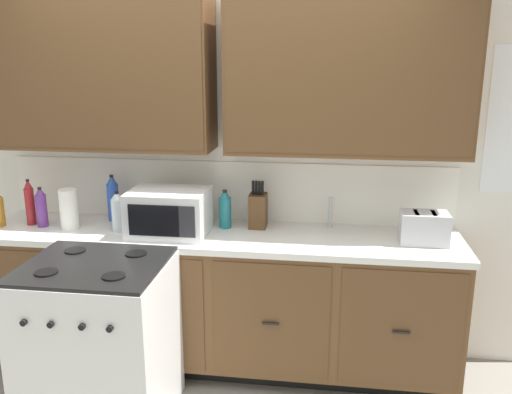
{
  "coord_description": "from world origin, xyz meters",
  "views": [
    {
      "loc": [
        0.69,
        -2.88,
        2.02
      ],
      "look_at": [
        0.25,
        0.27,
        1.18
      ],
      "focal_mm": 37.98,
      "sensor_mm": 36.0,
      "label": 1
    }
  ],
  "objects": [
    {
      "name": "bottle_clear",
      "position": [
        -0.63,
        0.25,
        1.06
      ],
      "size": [
        0.08,
        0.08,
        0.26
      ],
      "color": "silver",
      "rests_on": "counter_run"
    },
    {
      "name": "ground_plane",
      "position": [
        0.0,
        0.0,
        0.0
      ],
      "size": [
        8.0,
        8.0,
        0.0
      ],
      "primitive_type": "plane",
      "color": "gray"
    },
    {
      "name": "bottle_blue",
      "position": [
        -0.75,
        0.47,
        1.08
      ],
      "size": [
        0.08,
        0.08,
        0.31
      ],
      "color": "blue",
      "rests_on": "counter_run"
    },
    {
      "name": "stove_range",
      "position": [
        -0.54,
        -0.33,
        0.47
      ],
      "size": [
        0.76,
        0.68,
        0.95
      ],
      "color": "white",
      "rests_on": "ground_plane"
    },
    {
      "name": "wall_unit",
      "position": [
        0.0,
        0.5,
        1.68
      ],
      "size": [
        4.2,
        0.4,
        2.55
      ],
      "color": "white",
      "rests_on": "ground_plane"
    },
    {
      "name": "bottle_teal",
      "position": [
        0.03,
        0.41,
        1.05
      ],
      "size": [
        0.08,
        0.08,
        0.25
      ],
      "color": "#1E707A",
      "rests_on": "counter_run"
    },
    {
      "name": "counter_run",
      "position": [
        0.0,
        0.3,
        0.48
      ],
      "size": [
        3.03,
        0.64,
        0.93
      ],
      "color": "black",
      "rests_on": "ground_plane"
    },
    {
      "name": "sink_faucet",
      "position": [
        0.7,
        0.51,
        1.03
      ],
      "size": [
        0.02,
        0.02,
        0.2
      ],
      "primitive_type": "cylinder",
      "color": "#B2B5BA",
      "rests_on": "counter_run"
    },
    {
      "name": "bottle_red",
      "position": [
        -1.26,
        0.3,
        1.08
      ],
      "size": [
        0.06,
        0.06,
        0.31
      ],
      "color": "maroon",
      "rests_on": "counter_run"
    },
    {
      "name": "toaster",
      "position": [
        1.25,
        0.28,
        1.02
      ],
      "size": [
        0.28,
        0.18,
        0.19
      ],
      "color": "#B7B7BC",
      "rests_on": "counter_run"
    },
    {
      "name": "microwave",
      "position": [
        -0.29,
        0.24,
        1.07
      ],
      "size": [
        0.48,
        0.37,
        0.28
      ],
      "color": "white",
      "rests_on": "counter_run"
    },
    {
      "name": "knife_block",
      "position": [
        0.24,
        0.45,
        1.04
      ],
      "size": [
        0.11,
        0.14,
        0.31
      ],
      "color": "#52361E",
      "rests_on": "counter_run"
    },
    {
      "name": "paper_towel_roll",
      "position": [
        -0.96,
        0.25,
        1.06
      ],
      "size": [
        0.12,
        0.12,
        0.26
      ],
      "primitive_type": "cylinder",
      "color": "white",
      "rests_on": "counter_run"
    },
    {
      "name": "bottle_violet",
      "position": [
        -1.16,
        0.27,
        1.06
      ],
      "size": [
        0.07,
        0.07,
        0.26
      ],
      "color": "#663384",
      "rests_on": "counter_run"
    }
  ]
}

